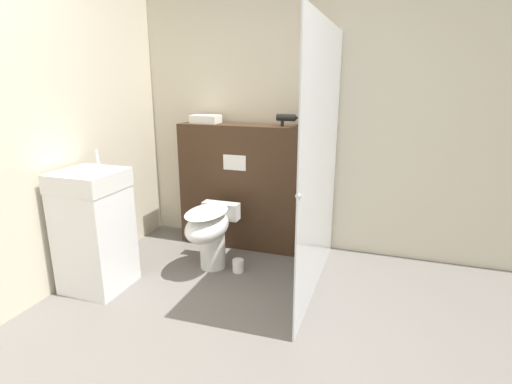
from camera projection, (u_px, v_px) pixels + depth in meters
wall_back at (286, 117)px, 3.76m from camera, size 8.00×0.06×2.50m
partition_panel at (241, 186)px, 3.87m from camera, size 1.17×0.31×1.19m
shower_glass at (321, 164)px, 2.94m from camera, size 0.04×1.55×1.99m
toilet at (210, 230)px, 3.39m from camera, size 0.33×0.60×0.55m
sink_vanity at (94, 230)px, 3.07m from camera, size 0.46×0.46×1.08m
hair_drier at (287, 118)px, 3.52m from camera, size 0.20×0.06×0.11m
folded_towel at (206, 119)px, 3.81m from camera, size 0.27×0.17×0.07m
spare_toilet_roll at (238, 266)px, 3.42m from camera, size 0.10×0.10×0.11m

